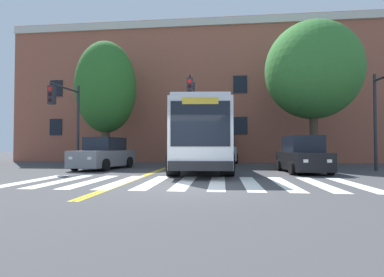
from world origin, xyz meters
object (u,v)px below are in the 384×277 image
street_tree_curbside_small (106,87)px  car_grey_near_lane (104,155)px  traffic_light_far_corner (67,111)px  city_bus (200,137)px  car_silver_behind_bus (222,149)px  street_tree_curbside_large (313,71)px  car_black_far_lane (302,156)px  traffic_light_overhead (192,106)px

street_tree_curbside_small → car_grey_near_lane: bearing=-68.5°
car_grey_near_lane → street_tree_curbside_small: size_ratio=0.55×
traffic_light_far_corner → street_tree_curbside_small: bearing=84.3°
city_bus → car_silver_behind_bus: city_bus is taller
traffic_light_far_corner → street_tree_curbside_small: size_ratio=0.56×
street_tree_curbside_large → traffic_light_far_corner: bearing=-167.8°
city_bus → traffic_light_far_corner: 7.80m
city_bus → street_tree_curbside_small: size_ratio=1.20×
city_bus → car_silver_behind_bus: bearing=82.1°
street_tree_curbside_small → traffic_light_far_corner: bearing=-95.7°
city_bus → street_tree_curbside_large: bearing=24.4°
car_black_far_lane → traffic_light_overhead: bearing=154.5°
city_bus → street_tree_curbside_large: street_tree_curbside_large is taller
traffic_light_far_corner → street_tree_curbside_small: street_tree_curbside_small is taller
car_grey_near_lane → traffic_light_far_corner: traffic_light_far_corner is taller
car_black_far_lane → traffic_light_far_corner: traffic_light_far_corner is taller
car_black_far_lane → traffic_light_overhead: size_ratio=0.72×
car_black_far_lane → street_tree_curbside_large: size_ratio=0.44×
street_tree_curbside_large → traffic_light_overhead: bearing=-169.9°
car_silver_behind_bus → car_grey_near_lane: bearing=-131.2°
street_tree_curbside_small → car_black_far_lane: bearing=-23.9°
city_bus → car_black_far_lane: 5.33m
car_silver_behind_bus → traffic_light_overhead: 7.09m
car_black_far_lane → street_tree_curbside_large: 6.86m
car_black_far_lane → traffic_light_far_corner: bearing=175.8°
car_black_far_lane → traffic_light_far_corner: size_ratio=0.80×
traffic_light_overhead → car_black_far_lane: bearing=-25.5°
car_silver_behind_bus → traffic_light_overhead: (-1.74, -6.33, 2.67)m
car_grey_near_lane → traffic_light_overhead: size_ratio=0.89×
street_tree_curbside_large → street_tree_curbside_small: street_tree_curbside_large is taller
traffic_light_far_corner → traffic_light_overhead: 7.27m
car_silver_behind_bus → street_tree_curbside_small: street_tree_curbside_small is taller
car_black_far_lane → traffic_light_overhead: 7.02m
car_silver_behind_bus → traffic_light_overhead: bearing=-105.4°
traffic_light_overhead → traffic_light_far_corner: bearing=-165.6°
city_bus → street_tree_curbside_small: street_tree_curbside_small is taller
car_silver_behind_bus → street_tree_curbside_large: street_tree_curbside_large is taller
traffic_light_far_corner → street_tree_curbside_large: bearing=12.2°
traffic_light_overhead → street_tree_curbside_small: street_tree_curbside_small is taller
car_black_far_lane → traffic_light_overhead: traffic_light_overhead is taller
city_bus → street_tree_curbside_small: bearing=148.0°
car_grey_near_lane → street_tree_curbside_large: street_tree_curbside_large is taller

